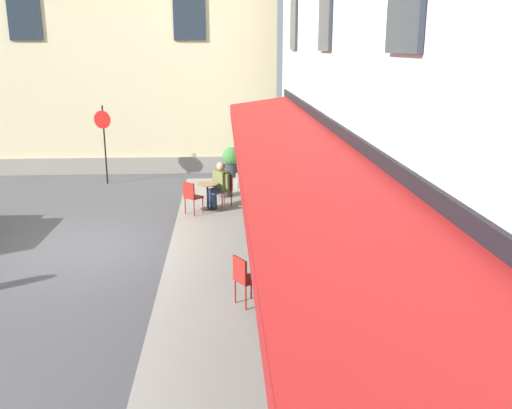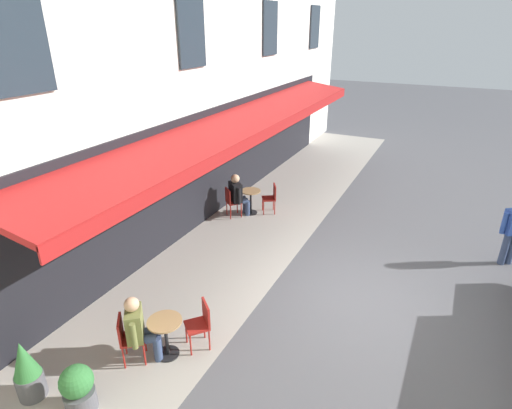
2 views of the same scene
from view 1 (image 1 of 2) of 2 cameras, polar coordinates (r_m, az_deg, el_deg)
The scene contains 16 objects.
ground_plane at distance 13.47m, azimuth -16.40°, elevation -4.24°, with size 70.00×70.00×0.00m, color #4C4C51.
sidewalk_cafe_terrace at distance 10.12m, azimuth -1.20°, elevation -10.29°, with size 20.50×3.20×0.01m, color gray.
back_alley_steps at distance 19.47m, azimuth 1.19°, elevation 3.16°, with size 2.40×1.75×0.60m.
cafe_table_near_entrance at distance 15.92m, azimuth -4.90°, elevation 1.21°, with size 0.60×0.60×0.75m.
cafe_chair_red_corner_left at distance 15.47m, azimuth -6.51°, elevation 0.96°, with size 0.56×0.56×0.91m.
cafe_chair_red_kerbside at distance 16.28m, azimuth -3.13°, elevation 1.77°, with size 0.56×0.56×0.91m.
cafe_table_mid_terrace at distance 10.33m, azimuth 1.80°, elevation -6.77°, with size 0.60×0.60×0.75m.
cafe_chair_red_corner_right at distance 9.98m, azimuth -1.16°, elevation -7.25°, with size 0.55×0.55×0.91m.
cafe_chair_red_back_row at distance 10.79m, azimuth 3.77°, elevation -5.47°, with size 0.56×0.56×0.91m.
seated_patron_in_black at distance 10.57m, azimuth 3.13°, elevation -4.99°, with size 0.66×0.65×1.33m.
seated_companion_in_olive at distance 16.12m, azimuth -3.73°, elevation 2.16°, with size 0.62×0.63×1.30m.
no_parking_sign at distance 19.35m, azimuth -15.11°, elevation 7.22°, with size 0.18×0.57×2.60m.
potted_plant_under_sign at distance 17.52m, azimuth -0.27°, elevation 2.68°, with size 0.42×0.42×1.06m.
potted_plant_entrance_left at distance 17.37m, azimuth -3.17°, elevation 2.19°, with size 0.50×0.50×0.81m.
potted_plant_mid_terrace at distance 18.54m, azimuth -0.18°, elevation 2.97°, with size 0.45×0.45×0.78m.
potted_plant_by_steps at distance 20.05m, azimuth -2.50°, elevation 4.54°, with size 0.64×0.64×1.04m.
Camera 1 is at (-12.36, -3.07, 4.41)m, focal length 39.72 mm.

